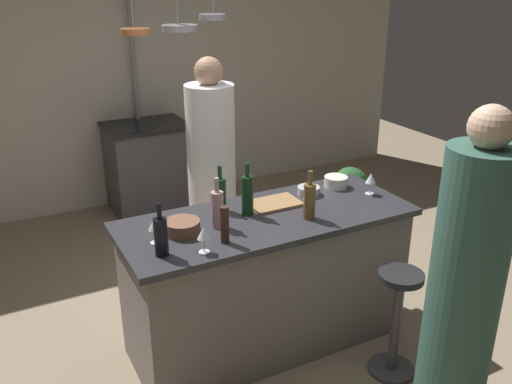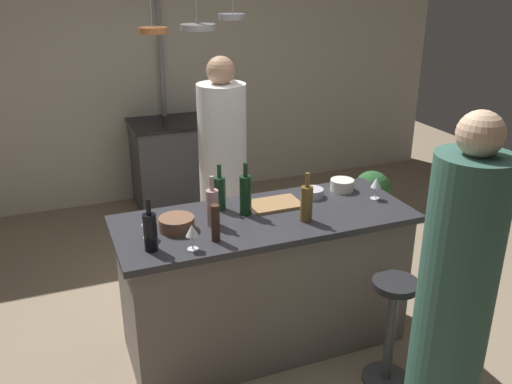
# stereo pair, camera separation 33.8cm
# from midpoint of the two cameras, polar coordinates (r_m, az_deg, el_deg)

# --- Properties ---
(ground_plane) EXTENTS (9.00, 9.00, 0.00)m
(ground_plane) POSITION_cam_midpoint_polar(r_m,az_deg,el_deg) (3.75, -1.56, -15.15)
(ground_plane) COLOR gray
(back_wall) EXTENTS (6.40, 0.16, 2.60)m
(back_wall) POSITION_cam_midpoint_polar(r_m,az_deg,el_deg) (5.78, -14.59, 11.64)
(back_wall) COLOR beige
(back_wall) RESTS_ON ground_plane
(kitchen_island) EXTENTS (1.80, 0.72, 0.90)m
(kitchen_island) POSITION_cam_midpoint_polar(r_m,az_deg,el_deg) (3.50, -1.64, -9.22)
(kitchen_island) COLOR slate
(kitchen_island) RESTS_ON ground_plane
(stove_range) EXTENTS (0.80, 0.64, 0.89)m
(stove_range) POSITION_cam_midpoint_polar(r_m,az_deg,el_deg) (5.61, -12.78, 2.48)
(stove_range) COLOR #47474C
(stove_range) RESTS_ON ground_plane
(chef) EXTENTS (0.36, 0.36, 1.72)m
(chef) POSITION_cam_midpoint_polar(r_m,az_deg,el_deg) (4.19, -6.92, 1.26)
(chef) COLOR white
(chef) RESTS_ON ground_plane
(bar_stool_right) EXTENTS (0.28, 0.28, 0.68)m
(bar_stool_right) POSITION_cam_midpoint_polar(r_m,az_deg,el_deg) (3.35, 11.58, -12.86)
(bar_stool_right) COLOR #4C4C51
(bar_stool_right) RESTS_ON ground_plane
(guest_right) EXTENTS (0.36, 0.36, 1.72)m
(guest_right) POSITION_cam_midpoint_polar(r_m,az_deg,el_deg) (2.91, 17.84, -9.41)
(guest_right) COLOR #33594C
(guest_right) RESTS_ON ground_plane
(overhead_pot_rack) EXTENTS (0.87, 1.36, 2.17)m
(overhead_pot_rack) POSITION_cam_midpoint_polar(r_m,az_deg,el_deg) (4.86, -12.12, 14.43)
(overhead_pot_rack) COLOR gray
(overhead_pot_rack) RESTS_ON ground_plane
(potted_plant) EXTENTS (0.36, 0.36, 0.52)m
(potted_plant) POSITION_cam_midpoint_polar(r_m,az_deg,el_deg) (5.37, 7.97, 0.22)
(potted_plant) COLOR brown
(potted_plant) RESTS_ON ground_plane
(cutting_board) EXTENTS (0.32, 0.22, 0.02)m
(cutting_board) POSITION_cam_midpoint_polar(r_m,az_deg,el_deg) (3.44, -0.90, -1.25)
(cutting_board) COLOR #997047
(cutting_board) RESTS_ON kitchen_island
(pepper_mill) EXTENTS (0.05, 0.05, 0.21)m
(pepper_mill) POSITION_cam_midpoint_polar(r_m,az_deg,el_deg) (2.95, -6.57, -3.48)
(pepper_mill) COLOR #382319
(pepper_mill) RESTS_ON kitchen_island
(wine_bottle_red) EXTENTS (0.07, 0.07, 0.33)m
(wine_bottle_red) POSITION_cam_midpoint_polar(r_m,az_deg,el_deg) (3.26, -3.85, -0.34)
(wine_bottle_red) COLOR #143319
(wine_bottle_red) RESTS_ON kitchen_island
(wine_bottle_amber) EXTENTS (0.07, 0.07, 0.30)m
(wine_bottle_amber) POSITION_cam_midpoint_polar(r_m,az_deg,el_deg) (3.22, 2.61, -0.95)
(wine_bottle_amber) COLOR brown
(wine_bottle_amber) RESTS_ON kitchen_island
(wine_bottle_rose) EXTENTS (0.07, 0.07, 0.30)m
(wine_bottle_rose) POSITION_cam_midpoint_polar(r_m,az_deg,el_deg) (3.13, -7.17, -1.74)
(wine_bottle_rose) COLOR #B78C8E
(wine_bottle_rose) RESTS_ON kitchen_island
(wine_bottle_dark) EXTENTS (0.07, 0.07, 0.29)m
(wine_bottle_dark) POSITION_cam_midpoint_polar(r_m,az_deg,el_deg) (2.87, -13.22, -4.55)
(wine_bottle_dark) COLOR black
(wine_bottle_dark) RESTS_ON kitchen_island
(wine_bottle_green) EXTENTS (0.07, 0.07, 0.29)m
(wine_bottle_green) POSITION_cam_midpoint_polar(r_m,az_deg,el_deg) (3.34, -6.64, -0.23)
(wine_bottle_green) COLOR #193D23
(wine_bottle_green) RESTS_ON kitchen_island
(wine_glass_by_chef) EXTENTS (0.07, 0.07, 0.15)m
(wine_glass_by_chef) POSITION_cam_midpoint_polar(r_m,az_deg,el_deg) (3.00, -13.72, -3.50)
(wine_glass_by_chef) COLOR silver
(wine_glass_by_chef) RESTS_ON kitchen_island
(wine_glass_near_right_guest) EXTENTS (0.07, 0.07, 0.15)m
(wine_glass_near_right_guest) POSITION_cam_midpoint_polar(r_m,az_deg,el_deg) (2.86, -8.87, -4.47)
(wine_glass_near_right_guest) COLOR silver
(wine_glass_near_right_guest) RESTS_ON kitchen_island
(wine_glass_near_left_guest) EXTENTS (0.07, 0.07, 0.15)m
(wine_glass_near_left_guest) POSITION_cam_midpoint_polar(r_m,az_deg,el_deg) (3.61, 9.27, 1.27)
(wine_glass_near_left_guest) COLOR silver
(wine_glass_near_left_guest) RESTS_ON kitchen_island
(mixing_bowl_wooden) EXTENTS (0.20, 0.20, 0.08)m
(mixing_bowl_wooden) POSITION_cam_midpoint_polar(r_m,az_deg,el_deg) (3.11, -10.79, -3.67)
(mixing_bowl_wooden) COLOR brown
(mixing_bowl_wooden) RESTS_ON kitchen_island
(mixing_bowl_ceramic) EXTENTS (0.16, 0.16, 0.08)m
(mixing_bowl_ceramic) POSITION_cam_midpoint_polar(r_m,az_deg,el_deg) (3.73, 5.76, 1.02)
(mixing_bowl_ceramic) COLOR silver
(mixing_bowl_ceramic) RESTS_ON kitchen_island
(mixing_bowl_steel) EXTENTS (0.15, 0.15, 0.06)m
(mixing_bowl_steel) POSITION_cam_midpoint_polar(r_m,az_deg,el_deg) (3.59, 2.83, 0.09)
(mixing_bowl_steel) COLOR #B7B7BC
(mixing_bowl_steel) RESTS_ON kitchen_island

